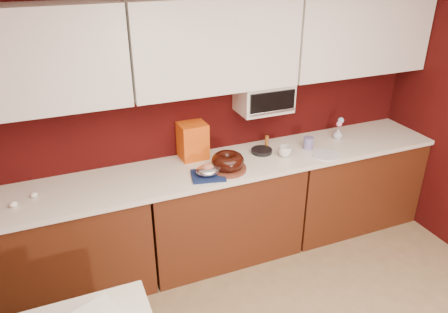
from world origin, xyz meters
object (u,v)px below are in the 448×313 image
toaster_oven (264,97)px  blue_jar (308,143)px  bundt_cake (228,161)px  coffee_mug (285,151)px  flower_vase (338,133)px  foil_ham_nest (208,170)px  pandoro_box (193,141)px

toaster_oven → blue_jar: 0.59m
bundt_cake → coffee_mug: size_ratio=2.44×
flower_vase → toaster_oven: bearing=173.2°
coffee_mug → foil_ham_nest: bearing=-173.1°
blue_jar → bundt_cake: bearing=-172.4°
toaster_oven → pandoro_box: toaster_oven is taller
foil_ham_nest → toaster_oven: bearing=27.0°
bundt_cake → pandoro_box: pandoro_box is taller
toaster_oven → pandoro_box: (-0.63, 0.05, -0.32)m
foil_ham_nest → blue_jar: blue_jar is taller
coffee_mug → bundt_cake: bearing=-174.9°
toaster_oven → foil_ham_nest: size_ratio=2.35×
coffee_mug → blue_jar: 0.28m
foil_ham_nest → pandoro_box: bearing=89.2°
toaster_oven → flower_vase: 0.86m
pandoro_box → bundt_cake: bearing=-64.0°
bundt_cake → blue_jar: bundt_cake is taller
pandoro_box → toaster_oven: bearing=-7.1°
blue_jar → coffee_mug: bearing=-167.5°
coffee_mug → flower_vase: 0.66m
toaster_oven → pandoro_box: bearing=175.1°
foil_ham_nest → blue_jar: bearing=8.5°
bundt_cake → pandoro_box: bearing=118.2°
foil_ham_nest → pandoro_box: 0.39m
blue_jar → toaster_oven: bearing=155.4°
foil_ham_nest → flower_vase: (1.38, 0.23, 0.00)m
bundt_cake → foil_ham_nest: size_ratio=1.37×
pandoro_box → coffee_mug: pandoro_box is taller
foil_ham_nest → blue_jar: (1.00, 0.15, -0.00)m
flower_vase → coffee_mug: bearing=-167.5°
bundt_cake → flower_vase: bearing=9.1°
coffee_mug → flower_vase: (0.64, 0.14, 0.00)m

